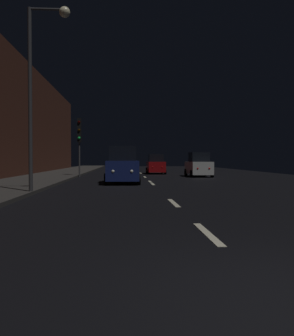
{
  "coord_description": "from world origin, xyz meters",
  "views": [
    {
      "loc": [
        -1.63,
        -4.13,
        1.48
      ],
      "look_at": [
        -0.49,
        14.48,
        1.0
      ],
      "focal_mm": 39.5,
      "sensor_mm": 36.0,
      "label": 1
    }
  ],
  "objects": [
    {
      "name": "car_distant_taillights",
      "position": [
        1.4,
        31.51,
        0.88
      ],
      "size": [
        1.76,
        3.81,
        1.92
      ],
      "rotation": [
        0.0,
        0.0,
        1.57
      ],
      "color": "maroon",
      "rests_on": "ground"
    },
    {
      "name": "ground",
      "position": [
        0.0,
        24.5,
        -0.01
      ],
      "size": [
        27.46,
        84.0,
        0.02
      ],
      "primitive_type": "cube",
      "color": "black"
    },
    {
      "name": "car_parked_right_far",
      "position": [
        4.43,
        25.77,
        0.91
      ],
      "size": [
        1.83,
        3.96,
        1.99
      ],
      "rotation": [
        0.0,
        0.0,
        1.57
      ],
      "color": "silver",
      "rests_on": "ground"
    },
    {
      "name": "sidewalk_left",
      "position": [
        -7.53,
        24.5,
        0.07
      ],
      "size": [
        4.4,
        84.0,
        0.15
      ],
      "primitive_type": "cube",
      "color": "#33302D",
      "rests_on": "ground"
    },
    {
      "name": "streetlamp_overhead",
      "position": [
        -4.99,
        11.1,
        5.01
      ],
      "size": [
        1.7,
        0.44,
        7.62
      ],
      "color": "#2D2D30",
      "rests_on": "ground"
    },
    {
      "name": "car_approaching_headlights",
      "position": [
        -1.74,
        18.03,
        1.01
      ],
      "size": [
        2.02,
        4.38,
        2.21
      ],
      "rotation": [
        0.0,
        0.0,
        -1.57
      ],
      "color": "#141E51",
      "rests_on": "ground"
    },
    {
      "name": "lane_centerline",
      "position": [
        0.0,
        17.68,
        0.01
      ],
      "size": [
        0.16,
        32.37,
        0.01
      ],
      "color": "beige",
      "rests_on": "ground"
    },
    {
      "name": "traffic_light_far_left",
      "position": [
        -5.23,
        25.67,
        3.39
      ],
      "size": [
        0.31,
        0.46,
        4.69
      ],
      "rotation": [
        0.0,
        0.0,
        -1.55
      ],
      "color": "#38383A",
      "rests_on": "ground"
    }
  ]
}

